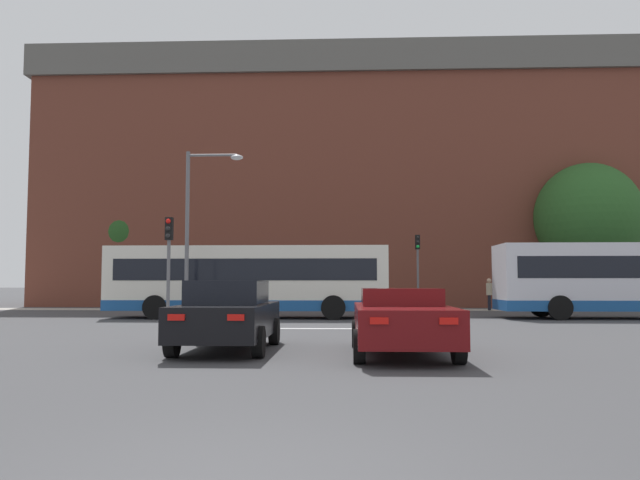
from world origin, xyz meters
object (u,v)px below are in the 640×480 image
object	(u,v)px
car_roadster_right	(402,320)
bus_crossing_lead	(248,280)
car_saloon_left	(228,315)
pedestrian_waiting	(489,292)
traffic_light_far_right	(418,259)
bus_crossing_trailing	(632,278)
street_lamp_junction	(198,215)
traffic_light_near_left	(169,252)

from	to	relation	value
car_roadster_right	bus_crossing_lead	xyz separation A→B (m)	(-5.36, 13.56, 0.93)
car_saloon_left	pedestrian_waiting	size ratio (longest dim) A/B	2.50
traffic_light_far_right	pedestrian_waiting	world-z (taller)	traffic_light_far_right
car_saloon_left	bus_crossing_trailing	xyz separation A→B (m)	(14.72, 13.10, 0.90)
pedestrian_waiting	bus_crossing_lead	bearing A→B (deg)	150.03
traffic_light_far_right	street_lamp_junction	xyz separation A→B (m)	(-9.89, -9.78, 1.41)
bus_crossing_lead	traffic_light_near_left	world-z (taller)	traffic_light_near_left
car_saloon_left	traffic_light_far_right	world-z (taller)	traffic_light_far_right
car_saloon_left	pedestrian_waiting	world-z (taller)	pedestrian_waiting
car_roadster_right	traffic_light_near_left	distance (m)	11.33
car_roadster_right	bus_crossing_trailing	xyz separation A→B (m)	(10.94, 13.75, 0.98)
bus_crossing_trailing	traffic_light_near_left	size ratio (longest dim) A/B	2.94
street_lamp_junction	bus_crossing_lead	bearing A→B (deg)	49.94
car_roadster_right	bus_crossing_lead	world-z (taller)	bus_crossing_lead
traffic_light_far_right	traffic_light_near_left	bearing A→B (deg)	-128.30
street_lamp_junction	pedestrian_waiting	distance (m)	17.27
bus_crossing_trailing	street_lamp_junction	distance (m)	18.37
bus_crossing_trailing	traffic_light_far_right	distance (m)	11.15
bus_crossing_trailing	bus_crossing_lead	bearing A→B (deg)	-89.36
bus_crossing_lead	street_lamp_junction	xyz separation A→B (m)	(-1.75, -2.08, 2.57)
car_roadster_right	bus_crossing_trailing	bearing A→B (deg)	51.51
bus_crossing_lead	pedestrian_waiting	size ratio (longest dim) A/B	6.77
traffic_light_near_left	pedestrian_waiting	distance (m)	19.20
car_saloon_left	traffic_light_far_right	bearing A→B (deg)	72.40
bus_crossing_trailing	traffic_light_near_left	distance (m)	19.10
traffic_light_far_right	pedestrian_waiting	distance (m)	4.27
car_saloon_left	street_lamp_junction	size ratio (longest dim) A/B	0.65
car_roadster_right	traffic_light_near_left	size ratio (longest dim) A/B	1.25
traffic_light_far_right	street_lamp_junction	bearing A→B (deg)	-135.34
bus_crossing_lead	bus_crossing_trailing	distance (m)	16.31
car_saloon_left	bus_crossing_trailing	bearing A→B (deg)	41.72
car_roadster_right	street_lamp_junction	distance (m)	13.95
bus_crossing_lead	street_lamp_junction	size ratio (longest dim) A/B	1.75
car_saloon_left	bus_crossing_lead	bearing A→B (deg)	97.06
car_saloon_left	traffic_light_far_right	size ratio (longest dim) A/B	1.06
bus_crossing_trailing	pedestrian_waiting	world-z (taller)	bus_crossing_trailing
traffic_light_far_right	bus_crossing_lead	bearing A→B (deg)	-136.62
traffic_light_near_left	bus_crossing_trailing	bearing A→B (deg)	16.26
traffic_light_far_right	traffic_light_near_left	world-z (taller)	traffic_light_far_right
traffic_light_near_left	pedestrian_waiting	bearing A→B (deg)	42.80
car_roadster_right	car_saloon_left	bearing A→B (deg)	170.29
traffic_light_near_left	pedestrian_waiting	size ratio (longest dim) A/B	2.16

